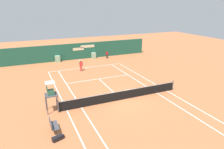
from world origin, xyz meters
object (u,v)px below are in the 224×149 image
at_px(player_bench, 53,125).
at_px(ball_kid_right_post, 107,54).
at_px(tennis_ball_mid_court, 95,79).
at_px(umpire_chair, 51,93).
at_px(tennis_ball_by_sideline, 120,78).
at_px(tennis_ball_near_service_line, 96,75).
at_px(equipment_bag, 59,138).
at_px(player_on_baseline, 81,64).

height_order(player_bench, ball_kid_right_post, ball_kid_right_post).
relative_size(ball_kid_right_post, tennis_ball_mid_court, 18.53).
bearing_deg(tennis_ball_mid_court, ball_kid_right_post, 59.47).
xyz_separation_m(umpire_chair, tennis_ball_by_sideline, (8.97, 5.23, -1.66)).
height_order(player_bench, tennis_ball_near_service_line, player_bench).
bearing_deg(equipment_bag, tennis_ball_near_service_line, 59.63).
xyz_separation_m(umpire_chair, tennis_ball_mid_court, (5.99, 6.18, -1.66)).
relative_size(equipment_bag, ball_kid_right_post, 0.70).
distance_m(ball_kid_right_post, tennis_ball_near_service_line, 9.15).
bearing_deg(tennis_ball_near_service_line, umpire_chair, -131.82).
distance_m(player_bench, tennis_ball_near_service_line, 12.46).
bearing_deg(umpire_chair, player_bench, -6.99).
distance_m(player_on_baseline, tennis_ball_by_sideline, 6.12).
distance_m(umpire_chair, player_on_baseline, 11.41).
distance_m(tennis_ball_mid_court, tennis_ball_by_sideline, 3.13).
xyz_separation_m(player_bench, tennis_ball_near_service_line, (6.93, 10.35, -0.47)).
xyz_separation_m(player_bench, player_on_baseline, (5.70, 13.08, 0.43)).
height_order(equipment_bag, tennis_ball_near_service_line, equipment_bag).
height_order(equipment_bag, tennis_ball_mid_court, equipment_bag).
bearing_deg(player_bench, tennis_ball_by_sideline, 131.46).
relative_size(player_bench, tennis_ball_mid_court, 19.02).
bearing_deg(tennis_ball_near_service_line, player_on_baseline, 114.23).
height_order(umpire_chair, ball_kid_right_post, umpire_chair).
xyz_separation_m(equipment_bag, ball_kid_right_post, (11.48, 19.36, 0.57)).
xyz_separation_m(equipment_bag, player_on_baseline, (5.54, 14.28, 0.78)).
relative_size(umpire_chair, ball_kid_right_post, 2.10).
height_order(umpire_chair, tennis_ball_by_sideline, umpire_chair).
distance_m(umpire_chair, tennis_ball_near_service_line, 9.97).
height_order(player_on_baseline, tennis_ball_mid_court, player_on_baseline).
relative_size(umpire_chair, tennis_ball_near_service_line, 38.87).
bearing_deg(player_on_baseline, tennis_ball_near_service_line, 123.77).
bearing_deg(player_on_baseline, equipment_bag, 78.35).
height_order(ball_kid_right_post, tennis_ball_by_sideline, ball_kid_right_post).
distance_m(player_on_baseline, tennis_ball_mid_court, 4.04).
xyz_separation_m(player_bench, tennis_ball_by_sideline, (9.34, 8.25, -0.47)).
bearing_deg(player_bench, tennis_ball_mid_court, 145.38).
height_order(umpire_chair, tennis_ball_near_service_line, umpire_chair).
bearing_deg(umpire_chair, tennis_ball_by_sideline, 120.24).
bearing_deg(umpire_chair, ball_kid_right_post, 143.34).
distance_m(ball_kid_right_post, tennis_ball_mid_court, 10.42).
distance_m(player_bench, player_on_baseline, 14.28).
bearing_deg(player_bench, ball_kid_right_post, 147.35).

